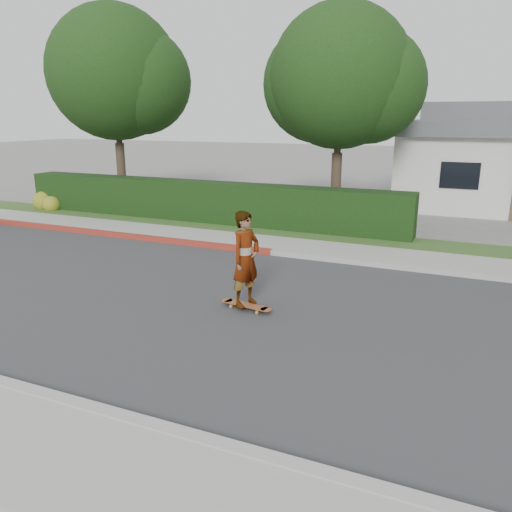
% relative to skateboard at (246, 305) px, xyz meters
% --- Properties ---
extents(ground, '(120.00, 120.00, 0.00)m').
position_rel_skateboard_xyz_m(ground, '(-2.06, -0.04, -0.10)').
color(ground, slate).
rests_on(ground, ground).
extents(road, '(60.00, 8.00, 0.01)m').
position_rel_skateboard_xyz_m(road, '(-2.06, -0.04, -0.10)').
color(road, '#2D2D30').
rests_on(road, ground).
extents(curb_far, '(60.00, 0.20, 0.15)m').
position_rel_skateboard_xyz_m(curb_far, '(-2.06, 4.06, -0.03)').
color(curb_far, '#9E9E99').
rests_on(curb_far, ground).
extents(curb_red_section, '(12.00, 0.21, 0.15)m').
position_rel_skateboard_xyz_m(curb_red_section, '(-7.06, 4.06, -0.02)').
color(curb_red_section, maroon).
rests_on(curb_red_section, ground).
extents(sidewalk_far, '(60.00, 1.60, 0.12)m').
position_rel_skateboard_xyz_m(sidewalk_far, '(-2.06, 4.96, -0.04)').
color(sidewalk_far, gray).
rests_on(sidewalk_far, ground).
extents(planting_strip, '(60.00, 1.60, 0.10)m').
position_rel_skateboard_xyz_m(planting_strip, '(-2.06, 6.56, -0.05)').
color(planting_strip, '#2D4C1E').
rests_on(planting_strip, ground).
extents(hedge, '(15.00, 1.00, 1.50)m').
position_rel_skateboard_xyz_m(hedge, '(-5.06, 7.16, 0.65)').
color(hedge, black).
rests_on(hedge, ground).
extents(flowering_shrub, '(1.40, 1.00, 0.90)m').
position_rel_skateboard_xyz_m(flowering_shrub, '(-12.06, 6.69, 0.23)').
color(flowering_shrub, '#2D4C19').
rests_on(flowering_shrub, ground).
extents(tree_left, '(5.99, 5.21, 8.00)m').
position_rel_skateboard_xyz_m(tree_left, '(-9.57, 8.64, 5.16)').
color(tree_left, '#33261C').
rests_on(tree_left, ground).
extents(tree_center, '(5.66, 4.84, 7.44)m').
position_rel_skateboard_xyz_m(tree_center, '(-0.57, 9.14, 4.80)').
color(tree_center, '#33261C').
rests_on(tree_center, ground).
extents(skateboard, '(1.18, 0.40, 0.11)m').
position_rel_skateboard_xyz_m(skateboard, '(0.00, 0.00, 0.00)').
color(skateboard, '#B87F32').
rests_on(skateboard, ground).
extents(skateboarder, '(0.64, 0.80, 1.90)m').
position_rel_skateboard_xyz_m(skateboarder, '(0.00, 0.00, 0.97)').
color(skateboarder, white).
rests_on(skateboarder, skateboard).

